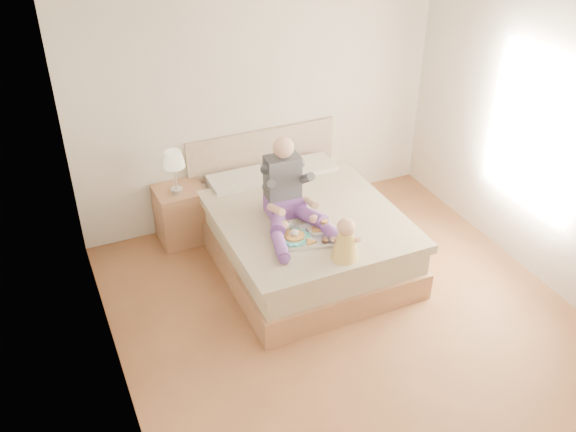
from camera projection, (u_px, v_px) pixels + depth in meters
name	position (u px, v px, depth m)	size (l,w,h in m)	color
room	(368.00, 172.00, 5.02)	(4.02, 4.22, 2.71)	brown
bed	(299.00, 230.00, 6.46)	(1.70, 2.18, 1.00)	#895D40
nightstand	(182.00, 214.00, 6.74)	(0.51, 0.46, 0.61)	#895D40
lamp	(174.00, 161.00, 6.34)	(0.23, 0.23, 0.46)	silver
adult	(289.00, 198.00, 5.97)	(0.69, 0.99, 0.81)	#603687
tray	(305.00, 235.00, 5.81)	(0.55, 0.47, 0.14)	silver
baby	(345.00, 241.00, 5.50)	(0.31, 0.35, 0.40)	gold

